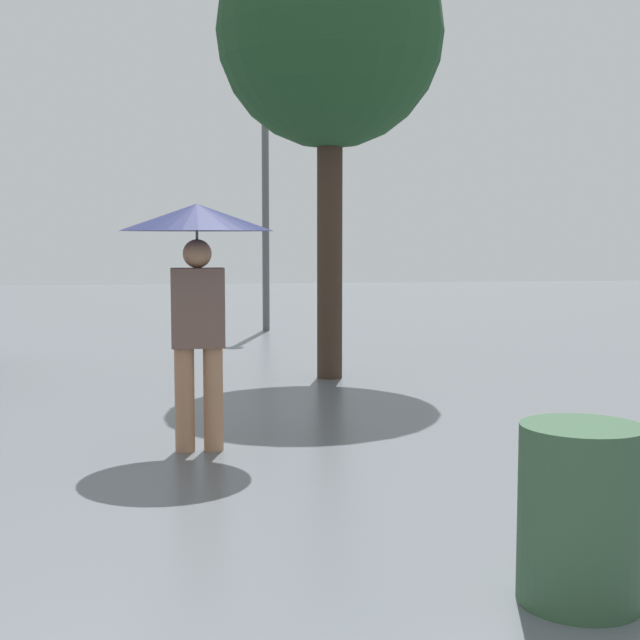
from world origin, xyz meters
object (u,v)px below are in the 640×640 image
(pedestrian, at_px, (197,250))
(street_lamp, at_px, (265,154))
(tree, at_px, (330,37))
(trash_bin, at_px, (580,514))

(pedestrian, height_order, street_lamp, street_lamp)
(tree, xyz_separation_m, street_lamp, (-0.22, 5.30, -0.77))
(pedestrian, xyz_separation_m, trash_bin, (1.56, -3.03, -1.10))
(pedestrian, distance_m, trash_bin, 3.58)
(tree, relative_size, trash_bin, 6.50)
(pedestrian, height_order, trash_bin, pedestrian)
(trash_bin, bearing_deg, street_lamp, 91.31)
(tree, height_order, trash_bin, tree)
(pedestrian, relative_size, tree, 0.36)
(trash_bin, bearing_deg, tree, 90.39)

